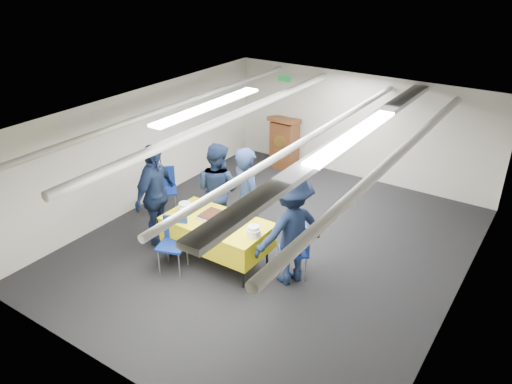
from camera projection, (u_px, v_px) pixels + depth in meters
ground at (273, 245)px, 8.66m from camera, size 7.00×7.00×0.00m
room_shell at (293, 141)px, 8.11m from camera, size 6.00×7.00×2.30m
serving_table at (217, 232)px, 7.96m from camera, size 1.71×0.91×0.77m
sheet_cake at (216, 217)px, 7.89m from camera, size 0.49×0.38×0.09m
plate_stack_left at (185, 208)px, 8.10m from camera, size 0.24×0.24×0.16m
plate_stack_right at (254, 231)px, 7.43m from camera, size 0.22×0.22×0.16m
podium at (284, 142)px, 11.45m from camera, size 0.62×0.53×1.25m
chair_near at (174, 238)px, 7.85m from camera, size 0.54×0.54×0.87m
chair_right at (299, 246)px, 7.64m from camera, size 0.59×0.59×0.87m
chair_left at (165, 185)px, 9.60m from camera, size 0.59×0.59×0.87m
sailor_a at (247, 200)px, 8.18m from camera, size 0.79×0.68×1.84m
sailor_b at (217, 190)px, 8.66m from camera, size 0.86×0.68×1.72m
sailor_c at (155, 196)px, 8.36m from camera, size 0.65×1.13×1.81m
sailor_d at (290, 230)px, 7.38m from camera, size 1.10×1.33×1.78m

